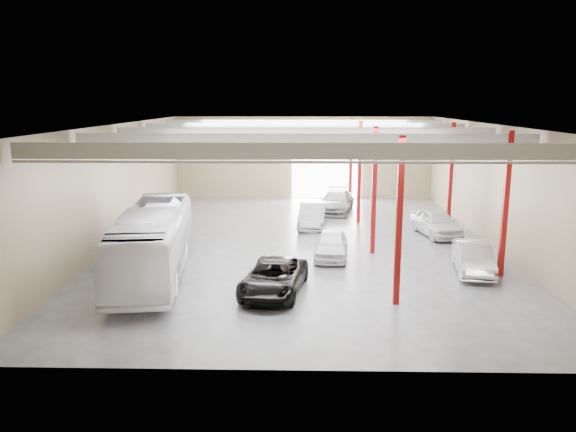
{
  "coord_description": "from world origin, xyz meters",
  "views": [
    {
      "loc": [
        -0.17,
        -32.34,
        8.35
      ],
      "look_at": [
        -0.89,
        -2.56,
        2.2
      ],
      "focal_mm": 35.0,
      "sensor_mm": 36.0,
      "label": 1
    }
  ],
  "objects_px": {
    "car_row_a": "(331,245)",
    "car_right_near": "(473,258)",
    "coach_bus": "(153,242)",
    "car_right_far": "(436,223)",
    "black_sedan": "(274,277)",
    "car_row_b": "(312,215)",
    "car_row_c": "(336,202)"
  },
  "relations": [
    {
      "from": "black_sedan",
      "to": "car_row_a",
      "type": "height_order",
      "value": "car_row_a"
    },
    {
      "from": "black_sedan",
      "to": "car_right_near",
      "type": "distance_m",
      "value": 10.2
    },
    {
      "from": "car_row_c",
      "to": "car_right_near",
      "type": "bearing_deg",
      "value": -58.19
    },
    {
      "from": "car_row_a",
      "to": "car_right_far",
      "type": "height_order",
      "value": "car_right_far"
    },
    {
      "from": "coach_bus",
      "to": "car_right_far",
      "type": "bearing_deg",
      "value": 21.81
    },
    {
      "from": "car_row_a",
      "to": "car_right_far",
      "type": "bearing_deg",
      "value": 43.21
    },
    {
      "from": "black_sedan",
      "to": "car_right_near",
      "type": "height_order",
      "value": "car_right_near"
    },
    {
      "from": "car_right_near",
      "to": "car_row_b",
      "type": "bearing_deg",
      "value": 136.36
    },
    {
      "from": "car_row_a",
      "to": "car_row_b",
      "type": "relative_size",
      "value": 0.88
    },
    {
      "from": "car_right_far",
      "to": "coach_bus",
      "type": "bearing_deg",
      "value": -161.49
    },
    {
      "from": "car_row_c",
      "to": "car_right_near",
      "type": "distance_m",
      "value": 16.32
    },
    {
      "from": "car_row_a",
      "to": "black_sedan",
      "type": "bearing_deg",
      "value": -110.46
    },
    {
      "from": "car_row_b",
      "to": "car_row_c",
      "type": "relative_size",
      "value": 0.87
    },
    {
      "from": "car_right_near",
      "to": "car_right_far",
      "type": "height_order",
      "value": "car_right_far"
    },
    {
      "from": "black_sedan",
      "to": "car_right_far",
      "type": "height_order",
      "value": "car_right_far"
    },
    {
      "from": "black_sedan",
      "to": "car_row_b",
      "type": "distance_m",
      "value": 13.44
    },
    {
      "from": "coach_bus",
      "to": "car_right_near",
      "type": "relative_size",
      "value": 2.58
    },
    {
      "from": "coach_bus",
      "to": "car_right_near",
      "type": "xyz_separation_m",
      "value": [
        15.61,
        0.73,
        -0.9
      ]
    },
    {
      "from": "car_row_b",
      "to": "black_sedan",
      "type": "bearing_deg",
      "value": -93.61
    },
    {
      "from": "car_row_a",
      "to": "car_right_near",
      "type": "relative_size",
      "value": 0.93
    },
    {
      "from": "coach_bus",
      "to": "black_sedan",
      "type": "relative_size",
      "value": 2.29
    },
    {
      "from": "coach_bus",
      "to": "car_row_c",
      "type": "relative_size",
      "value": 2.14
    },
    {
      "from": "black_sedan",
      "to": "car_row_c",
      "type": "bearing_deg",
      "value": 87.67
    },
    {
      "from": "car_row_c",
      "to": "car_right_near",
      "type": "relative_size",
      "value": 1.21
    },
    {
      "from": "coach_bus",
      "to": "car_row_a",
      "type": "xyz_separation_m",
      "value": [
        8.76,
        3.29,
        -0.93
      ]
    },
    {
      "from": "coach_bus",
      "to": "car_right_far",
      "type": "relative_size",
      "value": 2.47
    },
    {
      "from": "coach_bus",
      "to": "car_row_c",
      "type": "height_order",
      "value": "coach_bus"
    },
    {
      "from": "black_sedan",
      "to": "car_row_b",
      "type": "xyz_separation_m",
      "value": [
        1.95,
        13.3,
        0.08
      ]
    },
    {
      "from": "black_sedan",
      "to": "car_row_a",
      "type": "distance_m",
      "value": 6.45
    },
    {
      "from": "black_sedan",
      "to": "car_row_c",
      "type": "distance_m",
      "value": 18.9
    },
    {
      "from": "car_right_far",
      "to": "car_row_b",
      "type": "bearing_deg",
      "value": 153.73
    },
    {
      "from": "black_sedan",
      "to": "coach_bus",
      "type": "bearing_deg",
      "value": 166.54
    }
  ]
}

